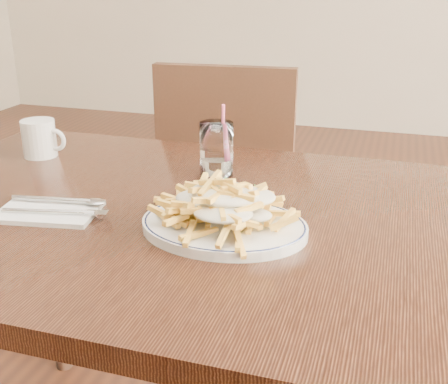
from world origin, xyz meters
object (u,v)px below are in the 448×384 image
(chair_far, at_px, (231,183))
(table, at_px, (182,247))
(fries_plate, at_px, (224,226))
(loaded_fries, at_px, (224,201))
(water_glass, at_px, (217,152))
(coffee_mug, at_px, (40,138))

(chair_far, bearing_deg, table, -80.24)
(fries_plate, distance_m, loaded_fries, 0.04)
(table, relative_size, fries_plate, 3.79)
(chair_far, height_order, loaded_fries, chair_far)
(water_glass, xyz_separation_m, coffee_mug, (-0.43, 0.00, -0.01))
(coffee_mug, bearing_deg, fries_plate, -26.52)
(fries_plate, xyz_separation_m, loaded_fries, (0.00, -0.00, 0.04))
(fries_plate, xyz_separation_m, water_glass, (-0.10, 0.26, 0.04))
(table, xyz_separation_m, fries_plate, (0.10, -0.07, 0.09))
(chair_far, relative_size, loaded_fries, 3.58)
(fries_plate, distance_m, coffee_mug, 0.59)
(fries_plate, distance_m, water_glass, 0.28)
(coffee_mug, bearing_deg, water_glass, -0.24)
(fries_plate, xyz_separation_m, coffee_mug, (-0.53, 0.26, 0.03))
(loaded_fries, bearing_deg, fries_plate, 153.43)
(chair_far, xyz_separation_m, fries_plate, (0.23, -0.83, 0.25))
(chair_far, xyz_separation_m, loaded_fries, (0.23, -0.83, 0.29))
(loaded_fries, xyz_separation_m, coffee_mug, (-0.53, 0.26, -0.01))
(chair_far, xyz_separation_m, water_glass, (0.14, -0.57, 0.29))
(water_glass, height_order, coffee_mug, water_glass)
(chair_far, height_order, coffee_mug, chair_far)
(table, bearing_deg, chair_far, 99.76)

